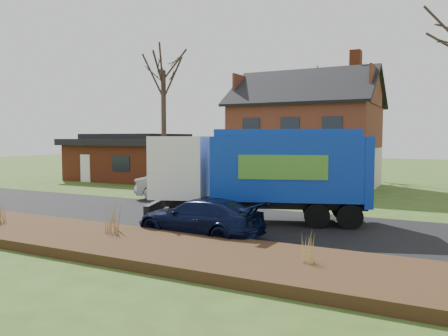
% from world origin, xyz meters
% --- Properties ---
extents(ground, '(120.00, 120.00, 0.00)m').
position_xyz_m(ground, '(0.00, 0.00, 0.00)').
color(ground, '#314A18').
rests_on(ground, ground).
extents(road, '(80.00, 7.00, 0.02)m').
position_xyz_m(road, '(0.00, 0.00, 0.01)').
color(road, black).
rests_on(road, ground).
extents(mulch_verge, '(80.00, 3.50, 0.30)m').
position_xyz_m(mulch_verge, '(0.00, -5.30, 0.15)').
color(mulch_verge, '#322010').
rests_on(mulch_verge, ground).
extents(main_house, '(12.95, 8.95, 9.26)m').
position_xyz_m(main_house, '(1.49, 13.91, 4.03)').
color(main_house, beige).
rests_on(main_house, ground).
extents(ranch_house, '(9.80, 8.20, 3.70)m').
position_xyz_m(ranch_house, '(-12.00, 13.00, 1.81)').
color(ranch_house, '#953C20').
rests_on(ranch_house, ground).
extents(garbage_truck, '(8.98, 5.00, 3.72)m').
position_xyz_m(garbage_truck, '(4.12, 0.57, 2.15)').
color(garbage_truck, black).
rests_on(garbage_truck, ground).
extents(silver_sedan, '(5.11, 2.68, 1.60)m').
position_xyz_m(silver_sedan, '(-2.26, 4.47, 0.80)').
color(silver_sedan, '#B1B4B9').
rests_on(silver_sedan, ground).
extents(navy_wagon, '(4.70, 2.15, 1.33)m').
position_xyz_m(navy_wagon, '(3.16, -2.87, 0.67)').
color(navy_wagon, black).
rests_on(navy_wagon, ground).
extents(tree_front_west, '(3.67, 3.67, 10.89)m').
position_xyz_m(tree_front_west, '(-6.23, 8.57, 8.98)').
color(tree_front_west, '#3B2C23').
rests_on(tree_front_west, ground).
extents(tree_back, '(3.30, 3.30, 10.44)m').
position_xyz_m(tree_back, '(1.68, 23.10, 8.70)').
color(tree_back, '#423727').
rests_on(tree_back, ground).
extents(grass_clump_mid, '(0.39, 0.32, 1.09)m').
position_xyz_m(grass_clump_mid, '(0.99, -4.75, 0.84)').
color(grass_clump_mid, '#A07E46').
rests_on(grass_clump_mid, mulch_verge).
extents(grass_clump_east, '(0.30, 0.25, 0.76)m').
position_xyz_m(grass_clump_east, '(7.69, -5.11, 0.68)').
color(grass_clump_east, tan).
rests_on(grass_clump_east, mulch_verge).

